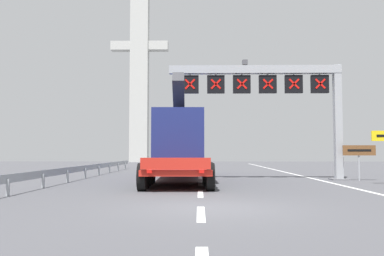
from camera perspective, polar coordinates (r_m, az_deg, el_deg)
The scene contains 8 objects.
ground at distance 11.55m, azimuth 2.73°, elevation -10.95°, with size 112.00×112.00×0.00m, color #4C4C51.
lane_markings at distance 27.51m, azimuth 1.11°, elevation -6.52°, with size 0.20×46.63×0.01m.
edge_line_right at distance 24.39m, azimuth 16.69°, elevation -6.79°, with size 0.20×63.00×0.01m, color silver.
overhead_lane_gantry at distance 23.59m, azimuth 11.36°, elevation 5.42°, with size 9.80×0.90×6.67m.
heavy_haul_truck_red at distance 23.80m, azimuth -1.64°, elevation -2.24°, with size 3.31×14.12×5.30m.
tourist_info_sign_brown at distance 23.99m, azimuth 22.04°, elevation -3.26°, with size 1.75×0.15×1.90m.
guardrail_left at distance 24.99m, azimuth -14.60°, elevation -5.45°, with size 0.13×29.22×0.76m.
bridge_pylon_distant at distance 66.52m, azimuth -7.24°, elevation 8.47°, with size 9.00×2.00×29.46m.
Camera 1 is at (-0.34, -11.45, 1.53)m, focal length 38.71 mm.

